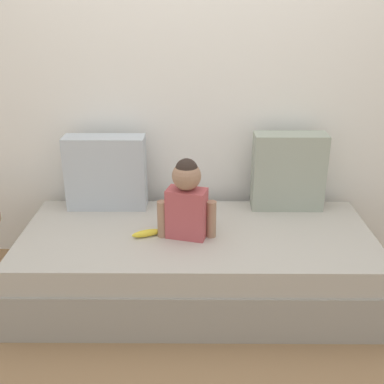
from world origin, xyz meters
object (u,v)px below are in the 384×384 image
object	(u,v)px
throw_pillow_right	(288,172)
toddler	(187,199)
couch	(197,264)
banana	(147,233)
throw_pillow_left	(106,173)

from	to	relation	value
throw_pillow_right	toddler	bearing A→B (deg)	-147.23
couch	banana	bearing A→B (deg)	-169.18
banana	throw_pillow_left	bearing A→B (deg)	124.87
toddler	banana	distance (m)	0.31
throw_pillow_right	couch	bearing A→B (deg)	-148.12
banana	throw_pillow_right	bearing A→B (deg)	25.56
throw_pillow_left	throw_pillow_right	world-z (taller)	throw_pillow_right
toddler	couch	bearing A→B (deg)	40.63
toddler	throw_pillow_right	bearing A→B (deg)	32.77
couch	throw_pillow_right	bearing A→B (deg)	31.88
couch	throw_pillow_left	bearing A→B (deg)	148.12
throw_pillow_right	banana	size ratio (longest dim) A/B	2.86
throw_pillow_left	toddler	size ratio (longest dim) A/B	1.08
throw_pillow_right	throw_pillow_left	bearing A→B (deg)	180.00
banana	toddler	bearing A→B (deg)	1.20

